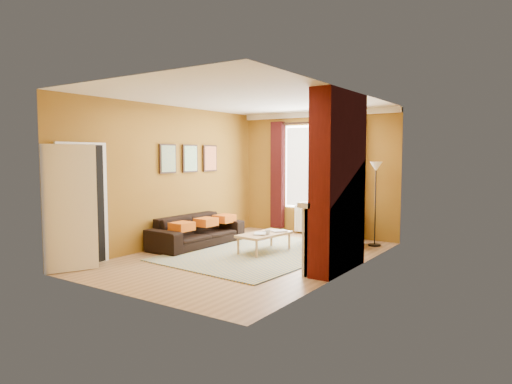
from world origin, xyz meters
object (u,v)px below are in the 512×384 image
coffee_table (264,235)px  wicker_stool (317,227)px  armchair (333,228)px  floor_lamp (376,180)px  sofa (197,231)px

coffee_table → wicker_stool: wicker_stool is taller
armchair → floor_lamp: 1.28m
armchair → wicker_stool: (-0.68, 0.67, -0.14)m
armchair → coffee_table: (-0.82, -1.26, -0.04)m
armchair → coffee_table: size_ratio=0.99×
sofa → floor_lamp: bearing=-54.7°
coffee_table → sofa: bearing=-165.0°
coffee_table → floor_lamp: 2.52m
sofa → coffee_table: size_ratio=1.83×
armchair → wicker_stool: bearing=-68.7°
armchair → coffee_table: armchair is taller
wicker_stool → floor_lamp: 1.77m
sofa → wicker_stool: sofa is taller
floor_lamp → armchair: bearing=-144.6°
armchair → floor_lamp: (0.69, 0.49, 0.96)m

